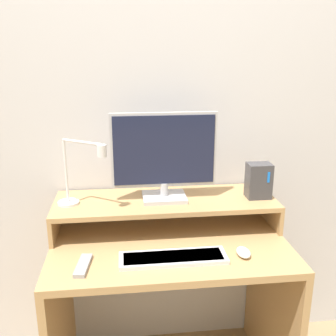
% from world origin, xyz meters
% --- Properties ---
extents(wall_back, '(6.00, 0.05, 2.50)m').
position_xyz_m(wall_back, '(0.00, 0.68, 1.25)').
color(wall_back, silver).
rests_on(wall_back, ground_plane).
extents(desk, '(1.02, 0.64, 0.77)m').
position_xyz_m(desk, '(0.00, 0.32, 0.52)').
color(desk, tan).
rests_on(desk, ground_plane).
extents(monitor_shelf, '(1.02, 0.34, 0.14)m').
position_xyz_m(monitor_shelf, '(0.00, 0.47, 0.88)').
color(monitor_shelf, tan).
rests_on(monitor_shelf, desk).
extents(monitor, '(0.48, 0.16, 0.40)m').
position_xyz_m(monitor, '(-0.01, 0.48, 1.11)').
color(monitor, '#BCBCC1').
rests_on(monitor, monitor_shelf).
extents(desk_lamp, '(0.23, 0.18, 0.30)m').
position_xyz_m(desk_lamp, '(-0.38, 0.43, 1.04)').
color(desk_lamp, silver).
rests_on(desk_lamp, monitor_shelf).
extents(router_dock, '(0.11, 0.09, 0.16)m').
position_xyz_m(router_dock, '(0.43, 0.45, 0.98)').
color(router_dock, '#3D3D42').
rests_on(router_dock, monitor_shelf).
extents(keyboard, '(0.43, 0.12, 0.02)m').
position_xyz_m(keyboard, '(-0.01, 0.16, 0.78)').
color(keyboard, silver).
rests_on(keyboard, desk).
extents(mouse, '(0.05, 0.09, 0.03)m').
position_xyz_m(mouse, '(0.28, 0.16, 0.78)').
color(mouse, white).
rests_on(mouse, desk).
extents(remote_control, '(0.06, 0.16, 0.02)m').
position_xyz_m(remote_control, '(-0.35, 0.14, 0.77)').
color(remote_control, '#99999E').
rests_on(remote_control, desk).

